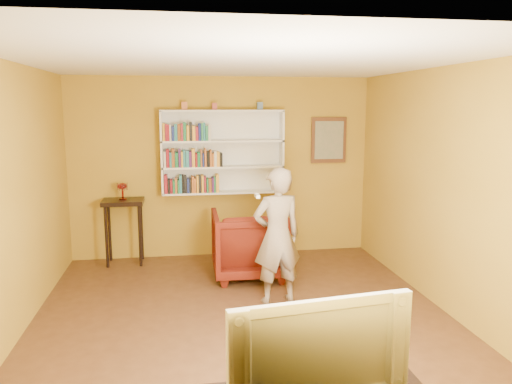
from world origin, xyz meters
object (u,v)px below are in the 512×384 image
person (277,236)px  television (314,344)px  bookshelf (222,152)px  armchair (249,244)px  ruby_lustre (122,188)px  console_table (123,211)px

person → television: 2.74m
bookshelf → armchair: size_ratio=1.83×
person → ruby_lustre: bearing=-53.6°
bookshelf → person: size_ratio=1.13×
console_table → person: bearing=-43.2°
person → television: size_ratio=1.40×
ruby_lustre → television: 4.78m
armchair → television: television is taller
console_table → television: (1.58, -4.50, 0.06)m
armchair → person: bearing=102.4°
bookshelf → person: (0.45, -1.94, -0.80)m
armchair → television: (-0.13, -3.67, 0.39)m
ruby_lustre → armchair: size_ratio=0.25×
bookshelf → armchair: (0.26, -0.99, -1.15)m
armchair → person: person is taller
bookshelf → console_table: (-1.45, -0.16, -0.81)m
console_table → armchair: 1.93m
bookshelf → television: bearing=-88.4°
console_table → television: bearing=-70.6°
console_table → ruby_lustre: (0.00, -0.00, 0.34)m
armchair → television: size_ratio=0.87×
armchair → person: (0.19, -0.95, 0.35)m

